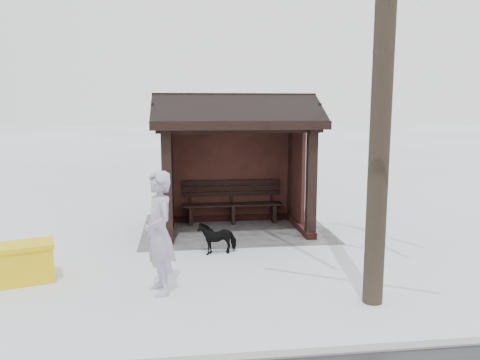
% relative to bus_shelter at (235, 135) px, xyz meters
% --- Properties ---
extents(ground, '(120.00, 120.00, 0.00)m').
position_rel_bus_shelter_xyz_m(ground, '(0.00, 0.16, -2.17)').
color(ground, white).
rests_on(ground, ground).
extents(kerb, '(120.00, 0.15, 0.06)m').
position_rel_bus_shelter_xyz_m(kerb, '(0.00, 5.66, -2.16)').
color(kerb, gray).
rests_on(kerb, ground).
extents(trampled_patch, '(4.20, 3.20, 0.02)m').
position_rel_bus_shelter_xyz_m(trampled_patch, '(0.00, -0.04, -2.16)').
color(trampled_patch, gray).
rests_on(trampled_patch, ground).
extents(bus_shelter, '(3.60, 2.40, 3.09)m').
position_rel_bus_shelter_xyz_m(bus_shelter, '(0.00, 0.00, 0.00)').
color(bus_shelter, '#391514').
rests_on(bus_shelter, ground).
extents(pedestrian, '(0.65, 0.79, 1.86)m').
position_rel_bus_shelter_xyz_m(pedestrian, '(1.55, 3.61, -1.23)').
color(pedestrian, '#AA9FBA').
rests_on(pedestrian, ground).
extents(dog, '(0.76, 0.44, 0.60)m').
position_rel_bus_shelter_xyz_m(dog, '(0.54, 1.77, -1.86)').
color(dog, black).
rests_on(dog, ground).
extents(grit_bin, '(0.97, 0.80, 0.64)m').
position_rel_bus_shelter_xyz_m(grit_bin, '(3.71, 2.89, -1.84)').
color(grit_bin, yellow).
rests_on(grit_bin, ground).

